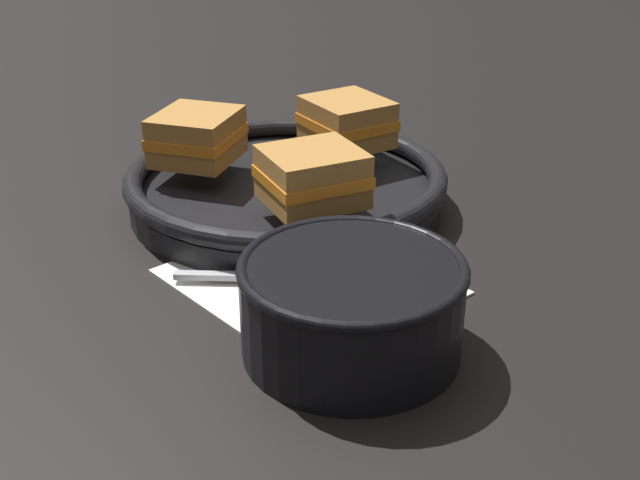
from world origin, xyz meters
TOP-DOWN VIEW (x-y plane):
  - ground_plane at (0.00, 0.00)m, footprint 4.00×4.00m
  - napkin at (0.01, -0.01)m, footprint 0.23×0.20m
  - soup_bowl at (0.09, -0.07)m, footprint 0.15×0.15m
  - spoon at (0.03, -0.01)m, footprint 0.15×0.12m
  - skillet at (-0.10, 0.09)m, footprint 0.30×0.30m
  - sandwich_near_left at (-0.09, 0.18)m, footprint 0.10×0.10m
  - sandwich_near_right at (-0.18, 0.05)m, footprint 0.10×0.10m
  - sandwich_far_left at (-0.03, 0.04)m, footprint 0.10×0.10m

SIDE VIEW (x-z plane):
  - ground_plane at x=0.00m, z-range 0.00..0.00m
  - napkin at x=0.01m, z-range 0.00..0.00m
  - spoon at x=0.03m, z-range 0.00..0.01m
  - skillet at x=-0.10m, z-range 0.00..0.04m
  - soup_bowl at x=0.09m, z-range 0.00..0.07m
  - sandwich_near_left at x=-0.09m, z-range 0.04..0.09m
  - sandwich_near_right at x=-0.18m, z-range 0.04..0.09m
  - sandwich_far_left at x=-0.03m, z-range 0.04..0.09m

